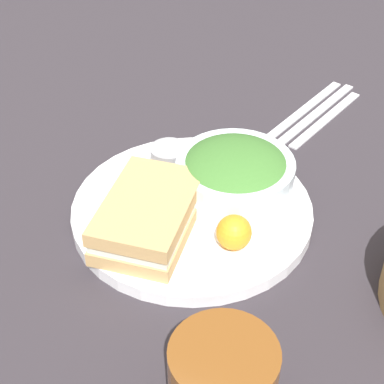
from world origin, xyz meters
TOP-DOWN VIEW (x-y plane):
  - ground_plane at (0.00, 0.00)m, footprint 4.00×4.00m
  - plate at (0.00, 0.00)m, footprint 0.27×0.27m
  - sandwich at (0.05, -0.03)m, footprint 0.14×0.10m
  - salad_bowl at (-0.04, 0.04)m, footprint 0.13×0.13m
  - dressing_cup at (-0.05, -0.05)m, footprint 0.04×0.04m
  - orange_wedge at (0.04, 0.06)m, footprint 0.04×0.04m
  - fork at (-0.26, 0.06)m, footprint 0.19×0.07m
  - knife at (-0.26, 0.08)m, footprint 0.20×0.07m
  - spoon at (-0.25, 0.10)m, footprint 0.17×0.06m

SIDE VIEW (x-z plane):
  - ground_plane at x=0.00m, z-range 0.00..0.00m
  - fork at x=-0.26m, z-range 0.00..0.01m
  - knife at x=-0.26m, z-range 0.00..0.01m
  - spoon at x=-0.25m, z-range 0.00..0.01m
  - plate at x=0.00m, z-range 0.00..0.02m
  - dressing_cup at x=-0.05m, z-range 0.02..0.05m
  - orange_wedge at x=0.04m, z-range 0.02..0.05m
  - sandwich at x=0.05m, z-range 0.02..0.06m
  - salad_bowl at x=-0.04m, z-range 0.01..0.07m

